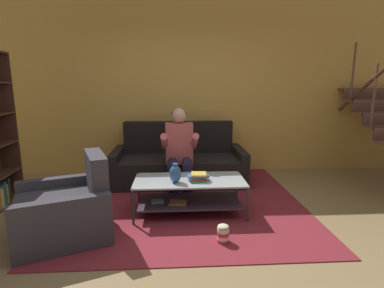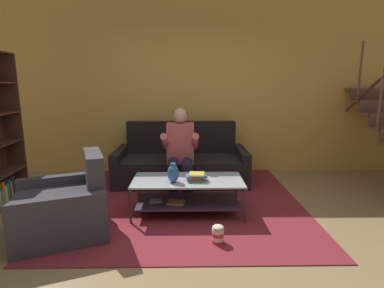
# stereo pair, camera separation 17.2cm
# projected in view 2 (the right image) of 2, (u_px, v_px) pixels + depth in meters

# --- Properties ---
(ground) EXTENTS (16.80, 16.80, 0.00)m
(ground) POSITION_uv_depth(u_px,v_px,m) (186.00, 239.00, 3.00)
(ground) COLOR #997F56
(back_partition) EXTENTS (8.40, 0.12, 2.90)m
(back_partition) POSITION_uv_depth(u_px,v_px,m) (186.00, 89.00, 5.12)
(back_partition) COLOR gold
(back_partition) RESTS_ON ground
(couch) EXTENTS (2.03, 0.88, 0.93)m
(couch) POSITION_uv_depth(u_px,v_px,m) (181.00, 163.00, 4.74)
(couch) COLOR black
(couch) RESTS_ON ground
(person_seated_center) EXTENTS (0.50, 0.58, 1.20)m
(person_seated_center) POSITION_uv_depth(u_px,v_px,m) (180.00, 148.00, 4.15)
(person_seated_center) COLOR #1F1D32
(person_seated_center) RESTS_ON ground
(coffee_table) EXTENTS (1.29, 0.60, 0.42)m
(coffee_table) POSITION_uv_depth(u_px,v_px,m) (187.00, 191.00, 3.55)
(coffee_table) COLOR #ACBAC0
(coffee_table) RESTS_ON ground
(area_rug) EXTENTS (3.00, 3.15, 0.01)m
(area_rug) POSITION_uv_depth(u_px,v_px,m) (184.00, 198.00, 4.07)
(area_rug) COLOR maroon
(area_rug) RESTS_ON ground
(vase) EXTENTS (0.14, 0.14, 0.22)m
(vase) POSITION_uv_depth(u_px,v_px,m) (173.00, 173.00, 3.41)
(vase) COLOR #2E578F
(vase) RESTS_ON coffee_table
(book_stack) EXTENTS (0.26, 0.20, 0.09)m
(book_stack) POSITION_uv_depth(u_px,v_px,m) (196.00, 177.00, 3.47)
(book_stack) COLOR #2A8A55
(book_stack) RESTS_ON coffee_table
(armchair) EXTENTS (1.09, 1.07, 0.84)m
(armchair) POSITION_uv_depth(u_px,v_px,m) (65.00, 208.00, 3.06)
(armchair) COLOR #39353E
(armchair) RESTS_ON ground
(popcorn_tub) EXTENTS (0.12, 0.12, 0.19)m
(popcorn_tub) POSITION_uv_depth(u_px,v_px,m) (218.00, 234.00, 2.90)
(popcorn_tub) COLOR red
(popcorn_tub) RESTS_ON ground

